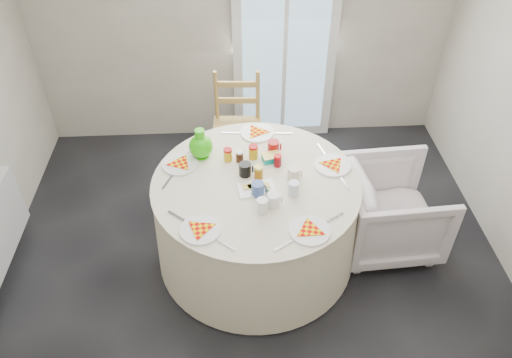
{
  "coord_description": "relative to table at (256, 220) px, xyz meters",
  "views": [
    {
      "loc": [
        -0.13,
        -2.47,
        3.14
      ],
      "look_at": [
        0.03,
        0.25,
        0.8
      ],
      "focal_mm": 35.0,
      "sensor_mm": 36.0,
      "label": 1
    }
  ],
  "objects": [
    {
      "name": "green_pitcher",
      "position": [
        -0.4,
        0.33,
        0.49
      ],
      "size": [
        0.24,
        0.24,
        0.24
      ],
      "primitive_type": null,
      "rotation": [
        0.0,
        0.0,
        0.36
      ],
      "color": "#30C60F",
      "rests_on": "table"
    },
    {
      "name": "mugs_glasses",
      "position": [
        0.1,
        -0.03,
        0.44
      ],
      "size": [
        0.78,
        0.78,
        0.12
      ],
      "primitive_type": null,
      "rotation": [
        0.0,
        0.0,
        0.17
      ],
      "color": "#B2A4A7",
      "rests_on": "table"
    },
    {
      "name": "armchair",
      "position": [
        1.08,
        0.08,
        0.02
      ],
      "size": [
        0.77,
        0.81,
        0.79
      ],
      "primitive_type": "imported",
      "rotation": [
        0.0,
        0.0,
        1.63
      ],
      "color": "silver",
      "rests_on": "floor"
    },
    {
      "name": "butter_tub",
      "position": [
        0.13,
        0.25,
        0.41
      ],
      "size": [
        0.16,
        0.13,
        0.05
      ],
      "primitive_type": "cube",
      "rotation": [
        0.0,
        0.0,
        0.24
      ],
      "color": "#059691",
      "rests_on": "table"
    },
    {
      "name": "jar_cluster",
      "position": [
        -0.02,
        0.22,
        0.45
      ],
      "size": [
        0.43,
        0.22,
        0.12
      ],
      "primitive_type": null,
      "rotation": [
        0.0,
        0.0,
        -0.02
      ],
      "color": "#A54D27",
      "rests_on": "table"
    },
    {
      "name": "floor",
      "position": [
        -0.03,
        -0.25,
        -0.38
      ],
      "size": [
        4.0,
        4.0,
        0.0
      ],
      "primitive_type": "plane",
      "color": "black",
      "rests_on": "ground"
    },
    {
      "name": "wall_back",
      "position": [
        -0.03,
        1.75,
        0.93
      ],
      "size": [
        4.0,
        0.02,
        2.6
      ],
      "primitive_type": "cube",
      "color": "#BCB5A3",
      "rests_on": "floor"
    },
    {
      "name": "cheese_platter",
      "position": [
        -0.0,
        -0.08,
        0.4
      ],
      "size": [
        0.28,
        0.2,
        0.03
      ],
      "primitive_type": null,
      "rotation": [
        0.0,
        0.0,
        0.14
      ],
      "color": "silver",
      "rests_on": "table"
    },
    {
      "name": "wooden_chair",
      "position": [
        -0.12,
        1.08,
        0.09
      ],
      "size": [
        0.47,
        0.45,
        1.0
      ],
      "primitive_type": null,
      "rotation": [
        0.0,
        0.0,
        -0.06
      ],
      "color": "#A68C40",
      "rests_on": "floor"
    },
    {
      "name": "table",
      "position": [
        0.0,
        0.0,
        0.0
      ],
      "size": [
        1.57,
        1.57,
        0.8
      ],
      "primitive_type": "cylinder",
      "color": "beige",
      "rests_on": "floor"
    },
    {
      "name": "glass_door",
      "position": [
        0.37,
        1.7,
        0.68
      ],
      "size": [
        1.0,
        0.08,
        2.1
      ],
      "primitive_type": "cube",
      "color": "silver",
      "rests_on": "floor"
    },
    {
      "name": "place_settings",
      "position": [
        0.0,
        0.0,
        0.4
      ],
      "size": [
        1.83,
        1.83,
        0.03
      ],
      "primitive_type": null,
      "rotation": [
        0.0,
        0.0,
        -0.28
      ],
      "color": "silver",
      "rests_on": "table"
    }
  ]
}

